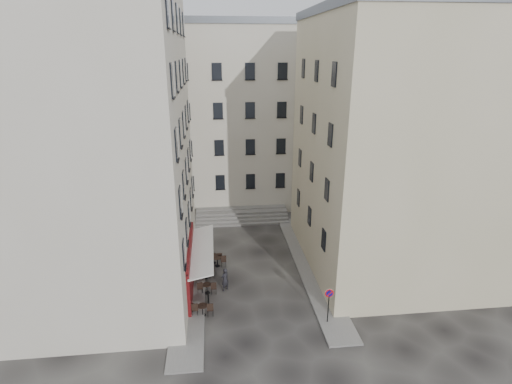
{
  "coord_description": "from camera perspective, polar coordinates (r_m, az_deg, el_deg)",
  "views": [
    {
      "loc": [
        -2.57,
        -23.6,
        15.79
      ],
      "look_at": [
        0.46,
        4.0,
        5.92
      ],
      "focal_mm": 28.0,
      "sensor_mm": 36.0,
      "label": 1
    }
  ],
  "objects": [
    {
      "name": "no_parking_sign",
      "position": [
        25.13,
        10.37,
        -14.86
      ],
      "size": [
        0.55,
        0.1,
        2.42
      ],
      "rotation": [
        0.0,
        0.0,
        0.0
      ],
      "color": "black",
      "rests_on": "ground"
    },
    {
      "name": "sidewalk_right",
      "position": [
        31.7,
        7.6,
        -10.36
      ],
      "size": [
        2.0,
        18.0,
        0.12
      ],
      "primitive_type": "cube",
      "color": "slate",
      "rests_on": "ground"
    },
    {
      "name": "bollard_far",
      "position": [
        33.31,
        -6.8,
        -7.85
      ],
      "size": [
        0.12,
        0.12,
        0.98
      ],
      "color": "black",
      "rests_on": "ground"
    },
    {
      "name": "bistro_table_a",
      "position": [
        26.28,
        -7.63,
        -16.23
      ],
      "size": [
        1.36,
        0.64,
        0.95
      ],
      "color": "black",
      "rests_on": "ground"
    },
    {
      "name": "cafe_storefront",
      "position": [
        28.32,
        -9.12,
        -10.13
      ],
      "size": [
        1.74,
        7.3,
        3.5
      ],
      "color": "#470A10",
      "rests_on": "ground"
    },
    {
      "name": "pedestrian",
      "position": [
        28.31,
        -4.47,
        -12.33
      ],
      "size": [
        0.74,
        0.72,
        1.71
      ],
      "primitive_type": "imported",
      "rotation": [
        0.0,
        0.0,
        3.88
      ],
      "color": "black",
      "rests_on": "ground"
    },
    {
      "name": "ground",
      "position": [
        28.51,
        -0.04,
        -14.05
      ],
      "size": [
        90.0,
        90.0,
        0.0
      ],
      "primitive_type": "plane",
      "color": "black",
      "rests_on": "ground"
    },
    {
      "name": "bollard_near",
      "position": [
        27.28,
        -6.83,
        -14.61
      ],
      "size": [
        0.12,
        0.12,
        0.98
      ],
      "color": "black",
      "rests_on": "ground"
    },
    {
      "name": "bistro_table_b",
      "position": [
        28.27,
        -7.03,
        -13.4
      ],
      "size": [
        1.31,
        0.62,
        0.92
      ],
      "color": "black",
      "rests_on": "ground"
    },
    {
      "name": "building_back",
      "position": [
        43.12,
        -4.18,
        10.88
      ],
      "size": [
        18.2,
        10.2,
        18.6
      ],
      "color": "beige",
      "rests_on": "ground"
    },
    {
      "name": "sidewalk_left",
      "position": [
        31.83,
        -9.06,
        -10.32
      ],
      "size": [
        2.0,
        22.0,
        0.12
      ],
      "primitive_type": "cube",
      "color": "slate",
      "rests_on": "ground"
    },
    {
      "name": "bistro_table_c",
      "position": [
        30.03,
        -7.17,
        -11.32
      ],
      "size": [
        1.24,
        0.58,
        0.87
      ],
      "color": "black",
      "rests_on": "ground"
    },
    {
      "name": "building_right",
      "position": [
        30.78,
        19.15,
        6.34
      ],
      "size": [
        12.2,
        14.2,
        18.6
      ],
      "color": "tan",
      "rests_on": "ground"
    },
    {
      "name": "bollard_mid",
      "position": [
        30.24,
        -6.81,
        -10.89
      ],
      "size": [
        0.12,
        0.12,
        0.98
      ],
      "color": "black",
      "rests_on": "ground"
    },
    {
      "name": "building_left",
      "position": [
        28.29,
        -22.58,
        6.91
      ],
      "size": [
        12.2,
        16.2,
        20.6
      ],
      "color": "beige",
      "rests_on": "ground"
    },
    {
      "name": "bistro_table_e",
      "position": [
        31.82,
        -6.07,
        -9.33
      ],
      "size": [
        1.3,
        0.61,
        0.92
      ],
      "color": "black",
      "rests_on": "ground"
    },
    {
      "name": "stone_steps",
      "position": [
        39.4,
        -2.03,
        -3.43
      ],
      "size": [
        9.0,
        3.15,
        0.8
      ],
      "color": "#5D5B58",
      "rests_on": "ground"
    },
    {
      "name": "bistro_table_d",
      "position": [
        31.33,
        -5.57,
        -9.74
      ],
      "size": [
        1.39,
        0.65,
        0.98
      ],
      "color": "black",
      "rests_on": "ground"
    }
  ]
}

